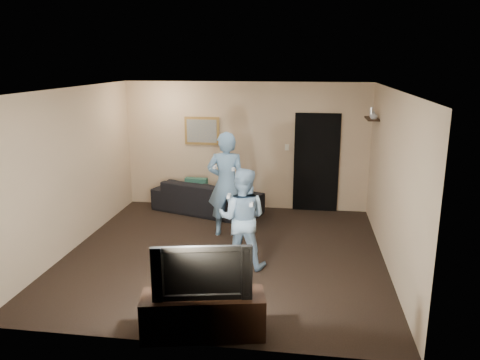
% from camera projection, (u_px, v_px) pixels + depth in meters
% --- Properties ---
extents(ground, '(5.00, 5.00, 0.00)m').
position_uv_depth(ground, '(225.00, 253.00, 7.52)').
color(ground, black).
rests_on(ground, ground).
extents(ceiling, '(5.00, 5.00, 0.04)m').
position_uv_depth(ceiling, '(223.00, 89.00, 6.87)').
color(ceiling, silver).
rests_on(ceiling, wall_back).
extents(wall_back, '(5.00, 0.04, 2.60)m').
position_uv_depth(wall_back, '(245.00, 146.00, 9.59)').
color(wall_back, tan).
rests_on(wall_back, ground).
extents(wall_front, '(5.00, 0.04, 2.60)m').
position_uv_depth(wall_front, '(182.00, 233.00, 4.80)').
color(wall_front, tan).
rests_on(wall_front, ground).
extents(wall_left, '(0.04, 5.00, 2.60)m').
position_uv_depth(wall_left, '(72.00, 170.00, 7.54)').
color(wall_left, tan).
rests_on(wall_left, ground).
extents(wall_right, '(0.04, 5.00, 2.60)m').
position_uv_depth(wall_right, '(392.00, 181.00, 6.85)').
color(wall_right, tan).
rests_on(wall_right, ground).
extents(sofa, '(2.36, 1.52, 0.64)m').
position_uv_depth(sofa, '(207.00, 197.00, 9.48)').
color(sofa, black).
rests_on(sofa, ground).
extents(throw_pillow, '(0.46, 0.17, 0.45)m').
position_uv_depth(throw_pillow, '(196.00, 189.00, 9.48)').
color(throw_pillow, '#164439').
rests_on(throw_pillow, sofa).
extents(painting_frame, '(0.72, 0.05, 0.57)m').
position_uv_depth(painting_frame, '(202.00, 131.00, 9.61)').
color(painting_frame, olive).
rests_on(painting_frame, wall_back).
extents(painting_canvas, '(0.62, 0.01, 0.47)m').
position_uv_depth(painting_canvas, '(202.00, 131.00, 9.59)').
color(painting_canvas, slate).
rests_on(painting_canvas, painting_frame).
extents(doorway, '(0.90, 0.06, 2.00)m').
position_uv_depth(doorway, '(316.00, 163.00, 9.43)').
color(doorway, black).
rests_on(doorway, ground).
extents(light_switch, '(0.08, 0.02, 0.12)m').
position_uv_depth(light_switch, '(287.00, 147.00, 9.45)').
color(light_switch, silver).
rests_on(light_switch, wall_back).
extents(wall_shelf, '(0.20, 0.60, 0.03)m').
position_uv_depth(wall_shelf, '(372.00, 119.00, 8.42)').
color(wall_shelf, black).
rests_on(wall_shelf, wall_right).
extents(shelf_vase, '(0.13, 0.13, 0.14)m').
position_uv_depth(shelf_vase, '(374.00, 115.00, 8.19)').
color(shelf_vase, '#B0B0B5').
rests_on(shelf_vase, wall_shelf).
extents(shelf_figurine, '(0.06, 0.06, 0.18)m').
position_uv_depth(shelf_figurine, '(371.00, 112.00, 8.49)').
color(shelf_figurine, silver).
rests_on(shelf_figurine, wall_shelf).
extents(tv_console, '(1.43, 0.71, 0.49)m').
position_uv_depth(tv_console, '(203.00, 315.00, 5.23)').
color(tv_console, black).
rests_on(tv_console, ground).
extents(television, '(1.09, 0.36, 0.62)m').
position_uv_depth(television, '(202.00, 269.00, 5.10)').
color(television, black).
rests_on(television, tv_console).
extents(wii_player_left, '(0.69, 0.52, 1.84)m').
position_uv_depth(wii_player_left, '(226.00, 184.00, 8.11)').
color(wii_player_left, '#658BAF').
rests_on(wii_player_left, ground).
extents(wii_player_right, '(0.77, 0.62, 1.51)m').
position_uv_depth(wii_player_right, '(242.00, 218.00, 6.88)').
color(wii_player_right, '#95BADA').
rests_on(wii_player_right, ground).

